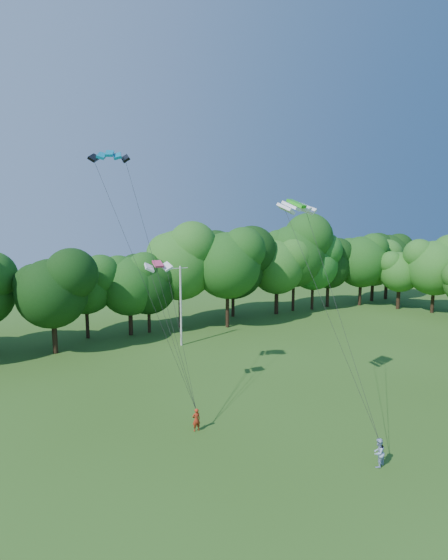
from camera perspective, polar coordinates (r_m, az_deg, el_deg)
ground at (r=23.07m, az=18.74°, el=-29.47°), size 160.00×160.00×0.00m
utility_pole at (r=46.52m, az=-5.66°, el=-3.29°), size 1.72×0.21×8.59m
kite_flyer_left at (r=29.90m, az=-3.64°, el=-17.75°), size 0.58×0.40×1.54m
kite_flyer_right at (r=27.65m, az=19.54°, el=-20.48°), size 0.93×0.80×1.66m
kite_teal at (r=31.11m, az=-14.73°, el=15.69°), size 2.80×2.04×0.57m
kite_green at (r=30.20m, az=9.44°, el=9.82°), size 3.19×2.02×0.64m
kite_pink at (r=30.88m, az=-8.63°, el=2.09°), size 1.96×1.06×0.45m
tree_back_center at (r=51.70m, az=-9.90°, el=0.27°), size 7.22×7.22×10.51m
tree_back_east at (r=64.60m, az=11.59°, el=2.38°), size 7.80×7.80×11.35m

